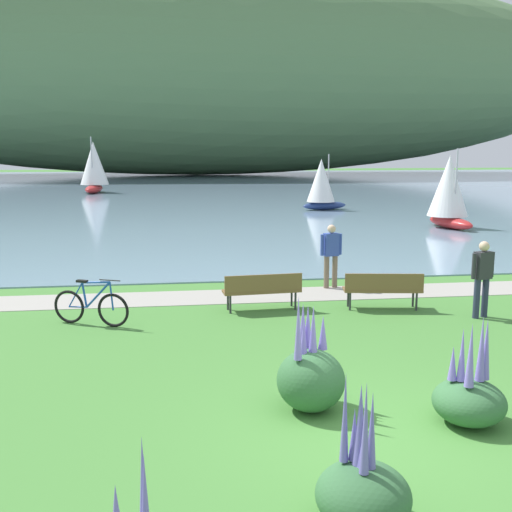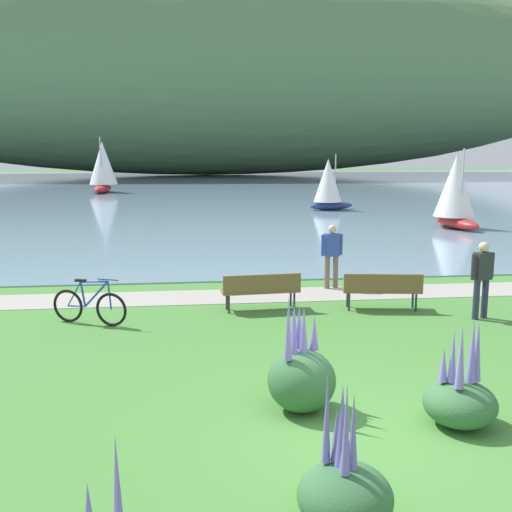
% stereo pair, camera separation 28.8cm
% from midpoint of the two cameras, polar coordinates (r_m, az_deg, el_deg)
% --- Properties ---
extents(ground_plane, '(200.00, 200.00, 0.00)m').
position_cam_midpoint_polar(ground_plane, '(8.44, 9.76, -16.16)').
color(ground_plane, '#478438').
extents(bay_water, '(180.00, 80.00, 0.04)m').
position_cam_midpoint_polar(bay_water, '(56.80, -5.15, 6.34)').
color(bay_water, '#7A99B2').
rests_on(bay_water, ground).
extents(distant_hillside, '(112.68, 28.00, 27.58)m').
position_cam_midpoint_polar(distant_hillside, '(84.52, -5.83, 16.93)').
color(distant_hillside, '#567A4C').
rests_on(distant_hillside, bay_water).
extents(shoreline_path, '(60.00, 1.50, 0.01)m').
position_cam_midpoint_polar(shoreline_path, '(15.60, 1.34, -3.66)').
color(shoreline_path, '#A39E93').
rests_on(shoreline_path, ground).
extents(park_bench_near_camera, '(1.83, 0.62, 0.88)m').
position_cam_midpoint_polar(park_bench_near_camera, '(14.03, 0.02, -3.06)').
color(park_bench_near_camera, brown).
rests_on(park_bench_near_camera, ground).
extents(park_bench_further_along, '(1.85, 0.74, 0.88)m').
position_cam_midpoint_polar(park_bench_further_along, '(14.41, 11.21, -2.90)').
color(park_bench_further_along, brown).
rests_on(park_bench_further_along, ground).
extents(bicycle_leaning_near_bench, '(1.65, 0.76, 1.01)m').
position_cam_midpoint_polar(bicycle_leaning_near_bench, '(13.44, -15.74, -4.58)').
color(bicycle_leaning_near_bench, black).
rests_on(bicycle_leaning_near_bench, ground).
extents(person_at_shoreline, '(0.60, 0.28, 1.71)m').
position_cam_midpoint_polar(person_at_shoreline, '(16.30, 6.52, 0.37)').
color(person_at_shoreline, '#72604C').
rests_on(person_at_shoreline, ground).
extents(person_on_the_grass, '(0.59, 0.32, 1.71)m').
position_cam_midpoint_polar(person_on_the_grass, '(14.21, 19.83, -1.62)').
color(person_on_the_grass, '#282D47').
rests_on(person_on_the_grass, ground).
extents(echium_bush_closest_to_camera, '(0.98, 0.98, 1.74)m').
position_cam_midpoint_polar(echium_bush_closest_to_camera, '(8.89, 4.17, -11.16)').
color(echium_bush_closest_to_camera, '#386B3D').
rests_on(echium_bush_closest_to_camera, ground).
extents(echium_bush_mid_cluster, '(0.96, 0.96, 1.56)m').
position_cam_midpoint_polar(echium_bush_mid_cluster, '(6.54, 8.62, -20.73)').
color(echium_bush_mid_cluster, '#386B3D').
rests_on(echium_bush_mid_cluster, ground).
extents(echium_bush_far_cluster, '(0.99, 0.99, 1.51)m').
position_cam_midpoint_polar(echium_bush_far_cluster, '(8.94, 18.41, -12.42)').
color(echium_bush_far_cluster, '#386B3D').
rests_on(echium_bush_far_cluster, ground).
extents(sailboat_nearest_to_shore, '(2.53, 3.95, 4.53)m').
position_cam_midpoint_polar(sailboat_nearest_to_shore, '(52.07, -15.05, 8.07)').
color(sailboat_nearest_to_shore, '#B22323').
rests_on(sailboat_nearest_to_shore, bay_water).
extents(sailboat_mid_bay, '(2.12, 3.20, 3.64)m').
position_cam_midpoint_polar(sailboat_mid_bay, '(29.56, 17.30, 5.84)').
color(sailboat_mid_bay, '#B22323').
rests_on(sailboat_mid_bay, bay_water).
extents(sailboat_toward_hillside, '(2.91, 2.00, 3.29)m').
position_cam_midpoint_polar(sailboat_toward_hillside, '(36.60, 5.91, 6.72)').
color(sailboat_toward_hillside, navy).
rests_on(sailboat_toward_hillside, bay_water).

